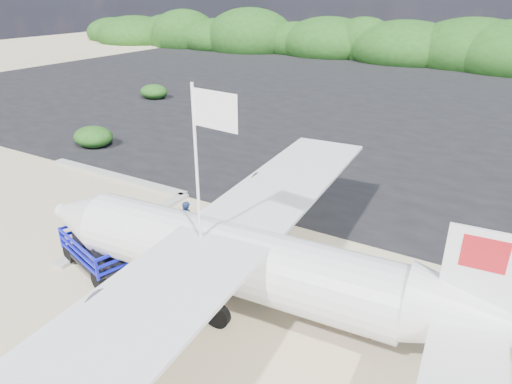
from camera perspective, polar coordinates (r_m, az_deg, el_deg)
ground at (r=15.78m, az=-7.55°, el=-10.54°), size 160.00×160.00×0.00m
asphalt_apron at (r=41.83m, az=18.85°, el=10.53°), size 90.00×50.00×0.04m
lagoon at (r=22.63m, az=-23.47°, el=-1.22°), size 9.00×7.00×0.40m
vegetation_band at (r=66.15m, az=23.99°, el=14.37°), size 124.00×8.00×4.40m
baggage_cart at (r=16.99m, az=-18.68°, el=-8.98°), size 3.48×2.56×1.55m
flagpole at (r=14.14m, az=-6.39°, el=-15.14°), size 1.43×0.72×6.89m
signboard at (r=14.09m, az=11.38°, el=-15.71°), size 1.83×0.87×1.56m
crew_a at (r=17.57m, az=-8.56°, el=-3.60°), size 0.68×0.52×1.65m
crew_b at (r=16.61m, az=-0.49°, el=-4.86°), size 0.88×0.70×1.74m
crew_c at (r=17.14m, az=1.01°, el=-4.07°), size 1.04×0.77×1.65m
aircraft_small at (r=47.59m, az=2.21°, el=13.28°), size 11.30×11.30×2.88m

